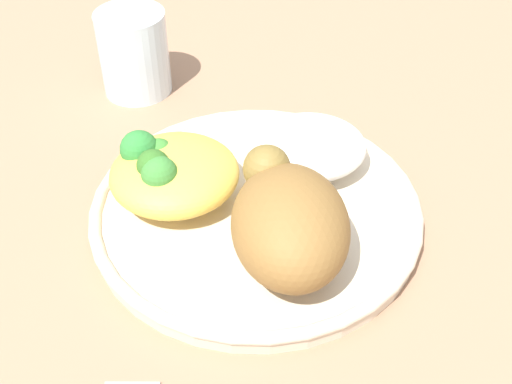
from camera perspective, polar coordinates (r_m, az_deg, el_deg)
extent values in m
plane|color=#9E7457|center=(0.51, 0.00, -2.42)|extent=(2.00, 2.00, 0.00)
cylinder|color=beige|center=(0.51, 0.00, -1.85)|extent=(0.25, 0.25, 0.01)
torus|color=beige|center=(0.50, 0.00, -1.27)|extent=(0.26, 0.26, 0.01)
ellipsoid|color=olive|center=(0.44, 3.00, -2.96)|extent=(0.11, 0.08, 0.06)
sphere|color=olive|center=(0.46, 0.95, 2.08)|extent=(0.03, 0.03, 0.03)
ellipsoid|color=white|center=(0.53, 4.65, 3.97)|extent=(0.08, 0.09, 0.03)
ellipsoid|color=#EDBA46|center=(0.50, -7.13, 1.58)|extent=(0.10, 0.10, 0.04)
sphere|color=#3D8336|center=(0.48, -8.42, 1.63)|extent=(0.03, 0.03, 0.03)
sphere|color=#346C25|center=(0.49, -8.96, 2.30)|extent=(0.02, 0.02, 0.02)
sphere|color=#308235|center=(0.51, -10.15, 3.69)|extent=(0.03, 0.03, 0.03)
sphere|color=#408A33|center=(0.51, -8.48, 3.33)|extent=(0.02, 0.02, 0.02)
cylinder|color=silver|center=(0.65, -10.60, 11.85)|extent=(0.07, 0.07, 0.08)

